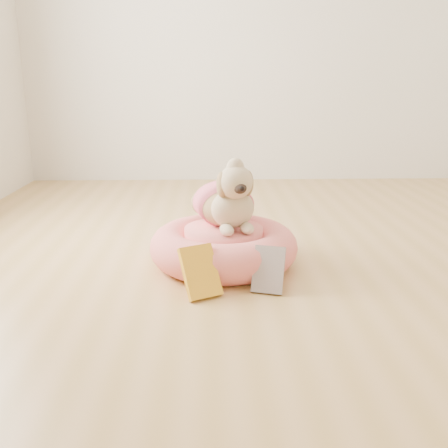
{
  "coord_description": "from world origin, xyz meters",
  "views": [
    {
      "loc": [
        -0.42,
        -2.22,
        0.85
      ],
      "look_at": [
        -0.36,
        0.02,
        0.22
      ],
      "focal_mm": 40.0,
      "sensor_mm": 36.0,
      "label": 1
    }
  ],
  "objects_px": {
    "dog": "(226,190)",
    "book_white": "(269,270)",
    "book_yellow": "(200,272)",
    "pet_bed": "(224,246)"
  },
  "relations": [
    {
      "from": "dog",
      "to": "book_white",
      "type": "height_order",
      "value": "dog"
    },
    {
      "from": "pet_bed",
      "to": "book_yellow",
      "type": "distance_m",
      "value": 0.38
    },
    {
      "from": "pet_bed",
      "to": "book_white",
      "type": "height_order",
      "value": "book_white"
    },
    {
      "from": "book_white",
      "to": "book_yellow",
      "type": "bearing_deg",
      "value": -156.32
    },
    {
      "from": "pet_bed",
      "to": "dog",
      "type": "relative_size",
      "value": 1.48
    },
    {
      "from": "dog",
      "to": "book_yellow",
      "type": "height_order",
      "value": "dog"
    },
    {
      "from": "book_yellow",
      "to": "book_white",
      "type": "relative_size",
      "value": 1.1
    },
    {
      "from": "pet_bed",
      "to": "book_yellow",
      "type": "bearing_deg",
      "value": -106.29
    },
    {
      "from": "dog",
      "to": "book_white",
      "type": "bearing_deg",
      "value": -80.92
    },
    {
      "from": "book_yellow",
      "to": "book_white",
      "type": "xyz_separation_m",
      "value": [
        0.29,
        0.04,
        -0.01
      ]
    }
  ]
}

